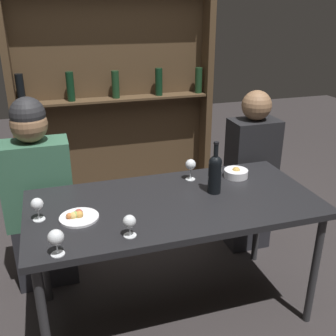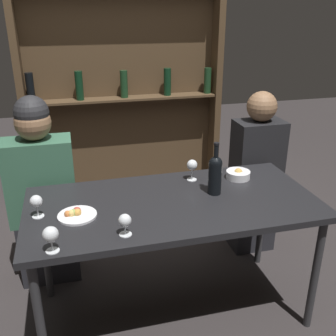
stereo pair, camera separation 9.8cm
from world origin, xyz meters
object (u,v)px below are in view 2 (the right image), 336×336
(wine_bottle, at_px, (215,173))
(seated_person_left, at_px, (43,196))
(snack_bowl, at_px, (238,174))
(wine_glass_3, at_px, (51,235))
(wine_glass_1, at_px, (125,221))
(food_plate_0, at_px, (76,214))
(wine_glass_2, at_px, (36,202))
(seated_person_right, at_px, (255,177))
(wine_glass_0, at_px, (192,166))

(wine_bottle, distance_m, seated_person_left, 1.12)
(snack_bowl, bearing_deg, wine_glass_3, -154.56)
(wine_glass_3, bearing_deg, wine_glass_1, 9.10)
(food_plate_0, distance_m, seated_person_left, 0.62)
(wine_bottle, bearing_deg, food_plate_0, -174.33)
(wine_glass_2, relative_size, snack_bowl, 0.81)
(food_plate_0, bearing_deg, seated_person_left, 109.24)
(food_plate_0, bearing_deg, wine_glass_1, -47.25)
(wine_glass_2, xyz_separation_m, seated_person_right, (1.47, 0.53, -0.25))
(wine_glass_2, distance_m, wine_glass_3, 0.34)
(wine_bottle, relative_size, seated_person_left, 0.24)
(wine_glass_0, height_order, wine_glass_2, wine_glass_0)
(wine_glass_3, xyz_separation_m, seated_person_left, (-0.09, 0.86, -0.22))
(snack_bowl, relative_size, seated_person_right, 0.12)
(seated_person_left, distance_m, seated_person_right, 1.49)
(wine_bottle, relative_size, wine_glass_3, 2.52)
(seated_person_right, bearing_deg, wine_glass_3, -148.47)
(wine_glass_0, bearing_deg, wine_glass_1, -133.35)
(food_plate_0, relative_size, snack_bowl, 1.34)
(wine_glass_0, xyz_separation_m, seated_person_left, (-0.90, 0.29, -0.23))
(snack_bowl, bearing_deg, wine_glass_2, -170.74)
(wine_glass_1, height_order, snack_bowl, wine_glass_1)
(seated_person_right, bearing_deg, seated_person_left, 180.00)
(snack_bowl, bearing_deg, seated_person_right, 48.30)
(snack_bowl, distance_m, seated_person_left, 1.24)
(wine_bottle, xyz_separation_m, snack_bowl, (0.22, 0.16, -0.10))
(food_plate_0, bearing_deg, wine_glass_2, 166.00)
(wine_glass_2, height_order, seated_person_left, seated_person_left)
(wine_glass_2, xyz_separation_m, wine_glass_3, (0.07, -0.33, -0.00))
(food_plate_0, distance_m, snack_bowl, 1.02)
(wine_bottle, distance_m, wine_glass_0, 0.22)
(wine_glass_0, height_order, wine_glass_1, wine_glass_0)
(food_plate_0, distance_m, seated_person_right, 1.42)
(food_plate_0, height_order, snack_bowl, snack_bowl)
(wine_bottle, bearing_deg, wine_glass_3, -157.72)
(wine_bottle, height_order, food_plate_0, wine_bottle)
(wine_glass_1, height_order, food_plate_0, wine_glass_1)
(wine_glass_0, xyz_separation_m, seated_person_right, (0.58, 0.29, -0.27))
(wine_bottle, relative_size, wine_glass_1, 2.82)
(wine_glass_0, xyz_separation_m, wine_glass_3, (-0.82, -0.57, -0.01))
(snack_bowl, distance_m, seated_person_right, 0.49)
(wine_glass_2, distance_m, food_plate_0, 0.20)
(wine_glass_1, xyz_separation_m, snack_bowl, (0.77, 0.47, -0.05))
(wine_glass_1, xyz_separation_m, seated_person_left, (-0.41, 0.80, -0.21))
(wine_glass_1, height_order, wine_glass_2, wine_glass_2)
(wine_glass_0, height_order, seated_person_right, seated_person_right)
(wine_glass_2, relative_size, food_plate_0, 0.60)
(wine_bottle, xyz_separation_m, seated_person_right, (0.51, 0.50, -0.30))
(wine_glass_0, bearing_deg, snack_bowl, -9.22)
(snack_bowl, bearing_deg, wine_bottle, -143.32)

